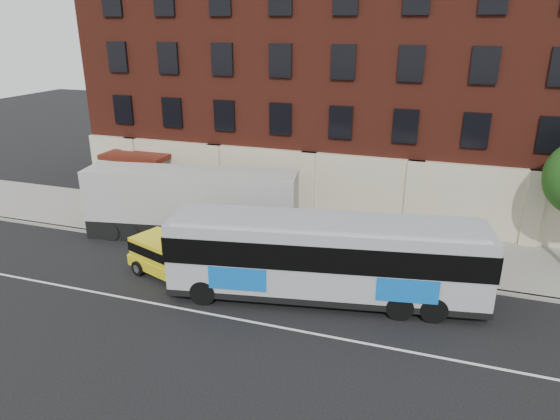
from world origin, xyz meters
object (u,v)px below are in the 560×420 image
(shipping_container, at_px, (192,205))
(sign_pole, at_px, (128,213))
(city_bus, at_px, (326,256))
(yellow_suv, at_px, (169,256))

(shipping_container, bearing_deg, sign_pole, -158.96)
(sign_pole, relative_size, shipping_container, 0.22)
(city_bus, height_order, yellow_suv, city_bus)
(city_bus, bearing_deg, shipping_container, 153.90)
(city_bus, bearing_deg, yellow_suv, -177.60)
(sign_pole, xyz_separation_m, yellow_suv, (4.30, -3.21, -0.45))
(sign_pole, height_order, city_bus, city_bus)
(sign_pole, bearing_deg, yellow_suv, -36.74)
(city_bus, height_order, shipping_container, shipping_container)
(city_bus, relative_size, shipping_container, 1.16)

